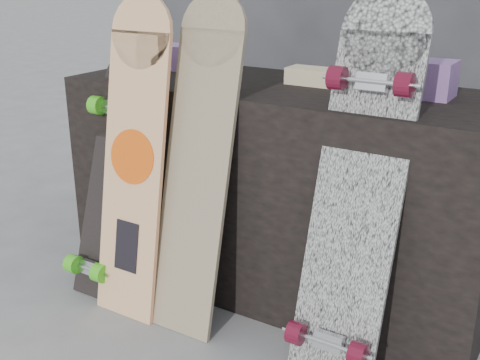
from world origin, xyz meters
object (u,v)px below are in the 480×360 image
Objects in this scene: longboard_geisha at (134,152)px; longboard_cascadia at (359,184)px; longboard_celtic at (199,156)px; skateboard_dark at (110,173)px; vendor_table at (280,189)px.

longboard_geisha is 0.80m from longboard_cascadia.
longboard_celtic is at bearing -176.98° from longboard_cascadia.
skateboard_dark is (-0.19, 0.06, -0.13)m from longboard_geisha.
longboard_celtic is at bearing -109.53° from vendor_table.
longboard_celtic is (-0.13, -0.36, 0.20)m from vendor_table.
vendor_table is 1.37× the size of longboard_cascadia.
longboard_celtic is 0.98× the size of longboard_cascadia.
vendor_table is 0.65m from skateboard_dark.
skateboard_dark is at bearing -178.81° from longboard_cascadia.
longboard_cascadia is (0.43, -0.33, 0.20)m from vendor_table.
longboard_cascadia is at bearing 6.11° from longboard_geisha.
longboard_celtic reaches higher than vendor_table.
longboard_geisha is 1.24× the size of skateboard_dark.
vendor_table is 0.58m from longboard_cascadia.
longboard_cascadia reaches higher than longboard_geisha.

